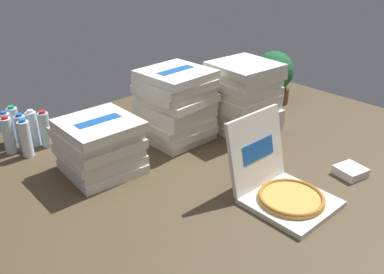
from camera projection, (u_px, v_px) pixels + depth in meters
The scene contains 14 objects.
ground_plane at pixel (201, 168), 2.29m from camera, with size 3.20×2.40×0.02m, color #4C3D28.
open_pizza_box at pixel (280, 185), 1.96m from camera, with size 0.37×0.46×0.39m.
pizza_stack_right_mid at pixel (100, 146), 2.18m from camera, with size 0.41×0.41×0.30m.
pizza_stack_center_far at pixel (176, 106), 2.50m from camera, with size 0.41×0.41×0.45m.
pizza_stack_right_far at pixel (243, 97), 2.63m from camera, with size 0.41×0.42×0.45m.
water_bottle_0 at pixel (8, 136), 2.38m from camera, with size 0.06×0.06×0.23m.
water_bottle_1 at pixel (22, 133), 2.42m from camera, with size 0.06×0.06×0.23m.
water_bottle_2 at pixel (15, 124), 2.52m from camera, with size 0.06×0.06×0.23m.
water_bottle_3 at pixel (45, 130), 2.46m from camera, with size 0.06×0.06×0.23m.
water_bottle_4 at pixel (33, 129), 2.47m from camera, with size 0.06×0.06×0.23m.
water_bottle_5 at pixel (26, 139), 2.34m from camera, with size 0.06×0.06×0.23m.
water_bottle_6 at pixel (7, 130), 2.45m from camera, with size 0.06×0.06×0.23m.
potted_plant at pixel (273, 76), 3.09m from camera, with size 0.30×0.30×0.39m.
napkin_pile at pixel (350, 171), 2.19m from camera, with size 0.14×0.14×0.05m, color white.
Camera 1 is at (-1.37, -1.43, 1.15)m, focal length 38.37 mm.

